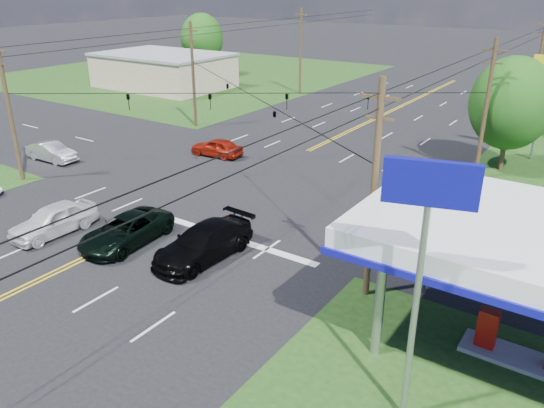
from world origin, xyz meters
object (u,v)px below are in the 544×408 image
Objects in this scene: tree_right_a at (511,104)px; pickup_dkgreen at (126,230)px; pole_sw at (9,110)px; suv_black at (204,243)px; pole_left_far at (301,50)px; polesign_se at (426,222)px; pole_ne at (486,109)px; pickup_white at (54,220)px; pole_right_far at (537,69)px; sedan_silver at (51,152)px; pole_nw at (193,74)px; tree_far_l at (202,38)px; retail_nw at (164,71)px; gas_canopy at (543,246)px; pole_se at (374,191)px.

pickup_dkgreen is (-13.50, -23.54, -4.12)m from tree_right_a.
suv_black is at bearing -4.72° from pole_sw.
polesign_se is at bearing -55.03° from pole_left_far.
pole_ne reaches higher than pickup_white.
suv_black is (-8.09, -19.48, -4.08)m from pole_ne.
pole_right_far is at bearing 54.90° from pole_sw.
pickup_dkgreen is 16.76m from sedan_silver.
pole_nw is 29.83m from tree_far_l.
pole_right_far reaches higher than suv_black.
pole_left_far is 1.22× the size of tree_right_a.
retail_nw is 18.30m from pole_left_far.
pole_right_far reaches higher than tree_far_l.
sedan_silver is at bearing 168.74° from suv_black.
pole_nw is at bearing -90.00° from pole_left_far.
pole_left_far reaches higher than tree_right_a.
pole_ne reaches higher than gas_canopy.
pole_se is 1.00× the size of pole_nw.
pole_right_far is 41.71m from pickup_dkgreen.
sedan_silver is 34.00m from polesign_se.
gas_canopy is at bearing 0.13° from pickup_dkgreen.
pole_sw is 1.11× the size of polesign_se.
pole_left_far is (0.00, 37.00, 0.25)m from pole_sw.
gas_canopy is 1.28× the size of pole_nw.
pole_sw is at bearing -90.00° from pole_left_far.
pole_ne is 2.17× the size of sedan_silver.
pole_se is at bearing -54.90° from pole_left_far.
pole_se is 1.09× the size of tree_far_l.
tree_right_a is 33.99m from sedan_silver.
sedan_silver is at bearing 172.09° from gas_canopy.
suv_black is at bearing -49.02° from tree_far_l.
pole_sw and pole_nw have the same top height.
retail_nw is 1.31× the size of gas_canopy.
suv_black is (17.91, -1.48, -4.08)m from pole_sw.
suv_black is at bearing -101.88° from pole_right_far.
polesign_se is (30.00, -5.90, 1.88)m from pole_sw.
retail_nw is 2.77× the size of suv_black.
retail_nw is 59.01m from gas_canopy.
tree_far_l is at bearing 174.92° from pole_right_far.
gas_canopy is 15.11m from suv_black.
pickup_dkgreen is at bearing 19.73° from pickup_white.
polesign_se reaches higher than suv_black.
polesign_se is at bearing -11.12° from pole_sw.
sedan_silver is at bearing 172.29° from pole_se.
retail_nw is 1.60× the size of pole_right_far.
pole_left_far is at bearing 104.34° from pickup_dkgreen.
pickup_dkgreen is at bearing -47.72° from retail_nw.
retail_nw is at bearing 167.20° from tree_right_a.
pickup_dkgreen reaches higher than sedan_silver.
pole_left_far is 1.15× the size of tree_far_l.
gas_canopy is at bearing 8.67° from pickup_white.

